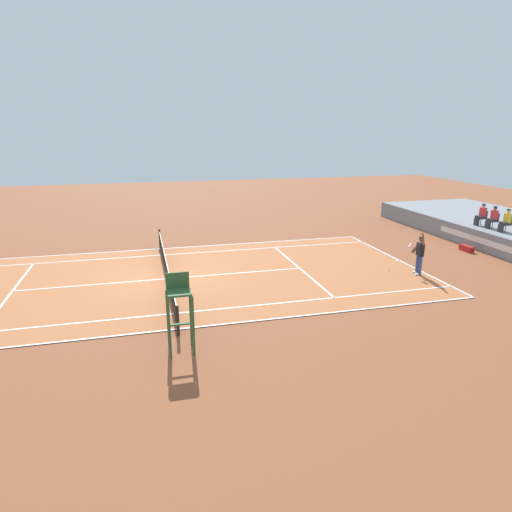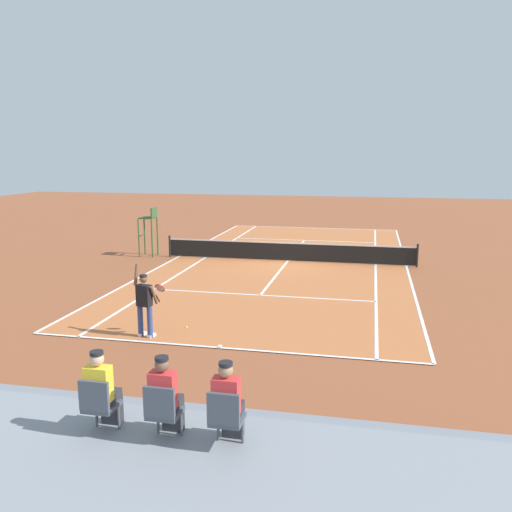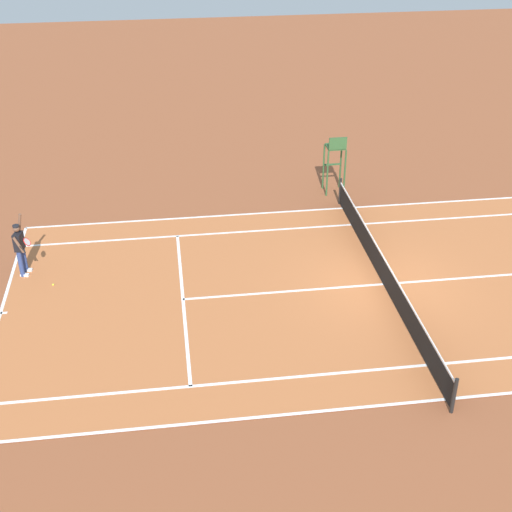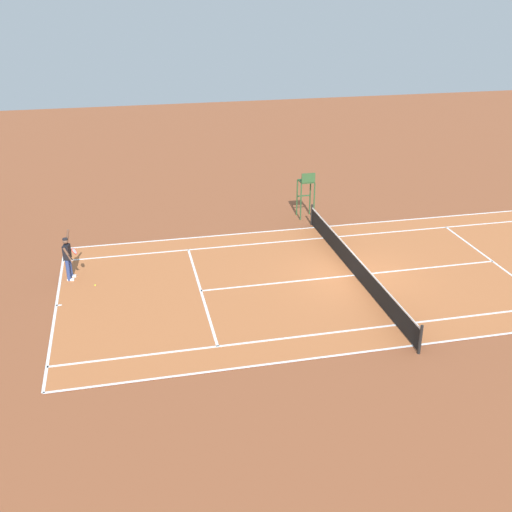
# 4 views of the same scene
# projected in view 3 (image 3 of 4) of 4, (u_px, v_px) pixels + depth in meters

# --- Properties ---
(ground_plane) EXTENTS (80.00, 80.00, 0.00)m
(ground_plane) POSITION_uv_depth(u_px,v_px,m) (383.00, 285.00, 22.93)
(ground_plane) COLOR brown
(court) EXTENTS (11.08, 23.88, 0.03)m
(court) POSITION_uv_depth(u_px,v_px,m) (383.00, 284.00, 22.92)
(court) COLOR #B76638
(court) RESTS_ON ground
(net) EXTENTS (11.98, 0.10, 1.07)m
(net) POSITION_uv_depth(u_px,v_px,m) (384.00, 271.00, 22.67)
(net) COLOR black
(net) RESTS_ON ground
(tennis_player) EXTENTS (0.82, 0.61, 2.08)m
(tennis_player) POSITION_uv_depth(u_px,v_px,m) (20.00, 248.00, 22.99)
(tennis_player) COLOR navy
(tennis_player) RESTS_ON ground
(tennis_ball) EXTENTS (0.07, 0.07, 0.07)m
(tennis_ball) POSITION_uv_depth(u_px,v_px,m) (53.00, 285.00, 22.87)
(tennis_ball) COLOR #D1E533
(tennis_ball) RESTS_ON ground
(umpire_chair) EXTENTS (0.77, 0.77, 2.44)m
(umpire_chair) POSITION_uv_depth(u_px,v_px,m) (335.00, 156.00, 28.12)
(umpire_chair) COLOR #2D562D
(umpire_chair) RESTS_ON ground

